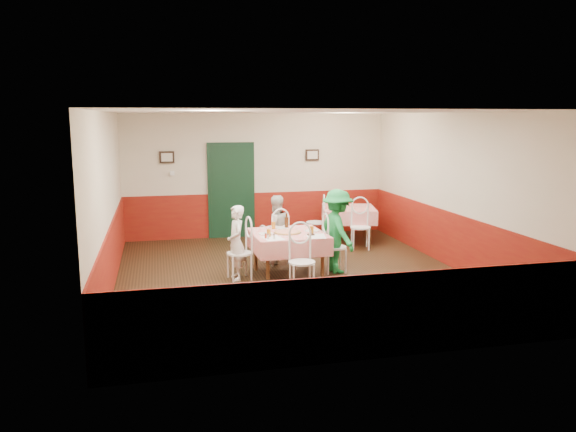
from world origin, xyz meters
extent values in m
plane|color=black|center=(0.00, 0.00, 0.00)|extent=(7.00, 7.00, 0.00)
plane|color=white|center=(0.00, 0.00, 2.80)|extent=(7.00, 7.00, 0.00)
cube|color=beige|center=(0.00, 3.50, 1.40)|extent=(6.00, 0.10, 2.80)
cube|color=beige|center=(0.00, -3.50, 1.40)|extent=(6.00, 0.10, 2.80)
cube|color=beige|center=(-3.00, 0.00, 1.40)|extent=(0.10, 7.00, 2.80)
cube|color=beige|center=(3.00, 0.00, 1.40)|extent=(0.10, 7.00, 2.80)
cube|color=maroon|center=(0.00, 3.48, 0.50)|extent=(6.00, 0.03, 1.00)
cube|color=maroon|center=(0.00, -3.48, 0.50)|extent=(6.00, 0.03, 1.00)
cube|color=maroon|center=(-2.98, 0.00, 0.50)|extent=(0.03, 7.00, 1.00)
cube|color=maroon|center=(2.98, 0.00, 0.50)|extent=(0.03, 7.00, 1.00)
cube|color=black|center=(-0.60, 3.45, 1.05)|extent=(0.96, 0.06, 2.10)
cube|color=black|center=(-2.00, 3.45, 1.85)|extent=(0.32, 0.03, 0.26)
cube|color=black|center=(1.30, 3.45, 1.85)|extent=(0.32, 0.03, 0.26)
cube|color=white|center=(-1.90, 3.45, 1.50)|extent=(0.10, 0.03, 0.10)
cube|color=red|center=(-0.08, 0.05, 0.38)|extent=(1.26, 1.26, 0.77)
cube|color=red|center=(1.86, 2.43, 0.38)|extent=(1.35, 1.35, 0.77)
cylinder|color=#B74723|center=(-0.09, 0.03, 0.77)|extent=(0.46, 0.46, 0.03)
cylinder|color=white|center=(-0.47, 0.01, 0.77)|extent=(0.26, 0.26, 0.01)
cylinder|color=white|center=(0.36, 0.09, 0.77)|extent=(0.26, 0.26, 0.01)
cylinder|color=white|center=(-0.10, 0.45, 0.77)|extent=(0.26, 0.26, 0.01)
cylinder|color=#BF7219|center=(-0.46, -0.19, 0.82)|extent=(0.07, 0.07, 0.13)
cylinder|color=#BF7219|center=(0.28, -0.16, 0.83)|extent=(0.08, 0.08, 0.14)
cylinder|color=#BF7219|center=(-0.25, 0.44, 0.82)|extent=(0.07, 0.07, 0.12)
cylinder|color=#381C0A|center=(-0.01, 0.44, 0.88)|extent=(0.07, 0.07, 0.24)
cylinder|color=silver|center=(-0.51, -0.38, 0.81)|extent=(0.04, 0.04, 0.09)
cylinder|color=silver|center=(-0.42, -0.42, 0.81)|extent=(0.04, 0.04, 0.09)
cylinder|color=#B23319|center=(-0.54, -0.32, 0.81)|extent=(0.04, 0.04, 0.09)
cube|color=white|center=(-0.42, -0.33, 0.76)|extent=(0.36, 0.45, 0.00)
cube|color=white|center=(0.31, -0.34, 0.76)|extent=(0.37, 0.45, 0.00)
cube|color=black|center=(0.25, -0.24, 0.77)|extent=(0.11, 0.09, 0.02)
imported|color=gray|center=(-0.98, 0.03, 0.63)|extent=(0.32, 0.47, 1.27)
imported|color=gray|center=(-0.11, 0.95, 0.64)|extent=(0.70, 0.59, 1.28)
imported|color=gray|center=(0.82, 0.08, 0.74)|extent=(0.71, 1.04, 1.48)
camera|label=1|loc=(-2.23, -9.12, 2.71)|focal=35.00mm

